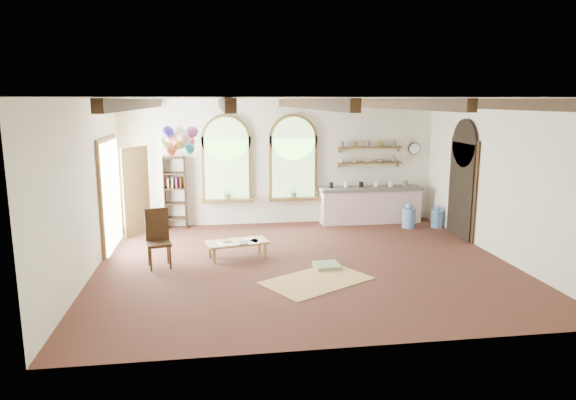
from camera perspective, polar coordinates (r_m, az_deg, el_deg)
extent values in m
plane|color=#522B21|center=(10.16, 1.88, -7.10)|extent=(8.00, 8.00, 0.00)
cube|color=brown|center=(13.06, -6.81, 3.43)|extent=(1.24, 0.08, 1.64)
cylinder|color=brown|center=(12.99, -6.89, 6.72)|extent=(1.24, 0.08, 1.24)
cube|color=#86B56D|center=(13.02, -6.81, 3.41)|extent=(1.10, 0.04, 1.50)
cube|color=brown|center=(13.10, -6.72, -0.04)|extent=(1.30, 0.28, 0.08)
cube|color=brown|center=(13.21, 0.59, 3.60)|extent=(1.24, 0.08, 1.64)
cylinder|color=brown|center=(13.14, 0.60, 6.84)|extent=(1.24, 0.08, 1.24)
cube|color=#86B56D|center=(13.17, 0.62, 3.58)|extent=(1.10, 0.04, 1.50)
cube|color=brown|center=(13.25, 0.64, 0.16)|extent=(1.30, 0.28, 0.08)
cube|color=brown|center=(11.70, -19.14, 0.52)|extent=(0.10, 1.90, 2.50)
cube|color=black|center=(12.55, 18.72, 0.99)|extent=(0.10, 1.30, 2.40)
cube|color=beige|center=(13.60, 9.09, -0.68)|extent=(2.60, 0.55, 0.86)
cube|color=slate|center=(13.51, 9.15, 1.27)|extent=(2.68, 0.62, 0.08)
cube|color=brown|center=(13.59, 9.01, 4.10)|extent=(1.70, 0.24, 0.04)
cube|color=brown|center=(13.55, 9.06, 5.78)|extent=(1.70, 0.24, 0.04)
cylinder|color=black|center=(14.04, 13.87, 5.57)|extent=(0.32, 0.04, 0.32)
cube|color=#32200F|center=(13.08, -13.54, 0.78)|extent=(0.03, 0.32, 1.80)
cube|color=#32200F|center=(13.05, -11.36, 0.84)|extent=(0.03, 0.32, 1.80)
cube|color=tan|center=(10.49, -5.63, -4.71)|extent=(1.31, 0.81, 0.05)
cube|color=tan|center=(10.24, -8.18, -6.17)|extent=(0.05, 0.05, 0.31)
cube|color=tan|center=(10.49, -2.55, -5.63)|extent=(0.05, 0.05, 0.31)
cube|color=tan|center=(10.61, -8.64, -5.57)|extent=(0.05, 0.05, 0.31)
cube|color=tan|center=(10.86, -3.20, -5.06)|extent=(0.05, 0.05, 0.31)
cube|color=#32200F|center=(10.13, -14.15, -4.74)|extent=(0.53, 0.53, 0.05)
cube|color=#32200F|center=(10.25, -14.36, -2.67)|extent=(0.44, 0.13, 0.66)
cube|color=tan|center=(9.25, 3.22, -8.92)|extent=(2.14, 1.89, 0.02)
cube|color=gray|center=(9.94, 4.32, -7.30)|extent=(0.50, 0.50, 0.08)
cylinder|color=#618FD1|center=(13.26, 13.27, -1.95)|extent=(0.33, 0.33, 0.50)
sphere|color=#618FD1|center=(13.19, 13.33, -0.66)|extent=(0.18, 0.18, 0.18)
cylinder|color=#618FD1|center=(13.49, 16.21, -2.00)|extent=(0.29, 0.29, 0.44)
sphere|color=#618FD1|center=(13.43, 16.27, -0.88)|extent=(0.16, 0.16, 0.16)
cylinder|color=white|center=(10.87, -12.01, 8.76)|extent=(0.01, 0.01, 0.85)
sphere|color=teal|center=(10.95, -10.96, 5.64)|extent=(0.24, 0.24, 0.24)
sphere|color=#E65A4C|center=(11.07, -10.90, 6.32)|extent=(0.24, 0.24, 0.24)
sphere|color=orange|center=(11.21, -11.32, 6.98)|extent=(0.24, 0.24, 0.24)
sphere|color=white|center=(11.06, -12.07, 7.52)|extent=(0.24, 0.24, 0.24)
sphere|color=gold|center=(11.12, -12.65, 5.65)|extent=(0.24, 0.24, 0.24)
sphere|color=#72A647|center=(11.06, -13.48, 6.21)|extent=(0.24, 0.24, 0.24)
sphere|color=#EA6E6F|center=(10.89, -12.89, 6.80)|extent=(0.24, 0.24, 0.24)
sphere|color=#3A2CBC|center=(10.76, -13.19, 7.38)|extent=(0.24, 0.24, 0.24)
sphere|color=orange|center=(10.63, -12.92, 5.40)|extent=(0.24, 0.24, 0.24)
sphere|color=#F7E257|center=(10.72, -12.02, 6.13)|extent=(0.24, 0.24, 0.24)
sphere|color=beige|center=(10.65, -11.43, 6.77)|extent=(0.24, 0.24, 0.24)
sphere|color=#B44EB7|center=(10.66, -10.57, 7.45)|extent=(0.24, 0.24, 0.24)
sphere|color=teal|center=(10.87, -10.95, 5.60)|extent=(0.24, 0.24, 0.24)
imported|color=olive|center=(10.47, -7.43, -4.58)|extent=(0.24, 0.29, 0.02)
cube|color=black|center=(10.35, -4.91, -4.75)|extent=(0.19, 0.26, 0.01)
imported|color=#598C4C|center=(13.04, -6.74, 0.75)|extent=(0.27, 0.23, 0.30)
imported|color=#598C4C|center=(13.19, 0.66, 0.95)|extent=(0.27, 0.23, 0.30)
imported|color=white|center=(13.38, 5.94, 4.36)|extent=(0.12, 0.10, 0.10)
imported|color=beige|center=(13.47, 7.39, 4.37)|extent=(0.10, 0.10, 0.09)
imported|color=beige|center=(13.57, 8.82, 4.29)|extent=(0.22, 0.22, 0.05)
imported|color=#8C664C|center=(13.68, 10.22, 4.31)|extent=(0.20, 0.20, 0.06)
imported|color=slate|center=(13.78, 11.62, 4.59)|extent=(0.18, 0.18, 0.19)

